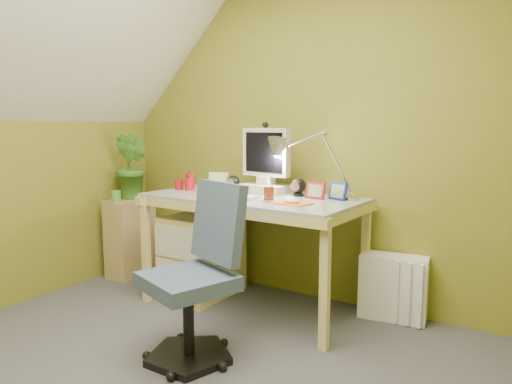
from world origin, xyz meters
The scene contains 20 objects.
wall_back centered at (0.00, 1.60, 1.20)m, with size 3.20×0.01×2.40m, color olive.
slope_ceiling centered at (-1.00, 0.00, 1.85)m, with size 1.10×3.20×1.10m, color white.
desk centered at (-0.15, 1.18, 0.40)m, with size 1.48×0.74×0.79m, color #D1BF6E, non-canonical shape.
monitor centered at (-0.15, 1.36, 1.07)m, with size 0.41×0.24×0.56m, color beige, non-canonical shape.
speaker_left centered at (-0.42, 1.34, 0.85)m, with size 0.09×0.09×0.11m, color black, non-canonical shape.
speaker_right centered at (0.12, 1.34, 0.85)m, with size 0.10×0.10×0.12m, color black, non-canonical shape.
keyboard centered at (-0.23, 1.04, 0.80)m, with size 0.40×0.13×0.02m, color white.
mousepad centered at (0.23, 1.04, 0.79)m, with size 0.23×0.16×0.01m, color orange.
mouse centered at (0.23, 1.04, 0.81)m, with size 0.11×0.07×0.04m, color white.
amber_tumbler centered at (0.03, 1.10, 0.83)m, with size 0.07×0.07×0.08m, color #8C3814.
candle_cluster centered at (-0.75, 1.19, 0.85)m, with size 0.16×0.14×0.12m, color #AD0F1A, non-canonical shape.
photo_frame_red centered at (0.27, 1.30, 0.85)m, with size 0.13×0.02×0.11m, color red.
photo_frame_blue centered at (0.41, 1.34, 0.85)m, with size 0.13×0.02×0.11m, color navy.
photo_frame_green centered at (-0.55, 1.32, 0.86)m, with size 0.15×0.02×0.13m, color #B2C587.
desk_lamp centered at (0.30, 1.36, 1.12)m, with size 0.61×0.26×0.65m, color silver, non-canonical shape.
side_ledge centered at (-1.40, 1.21, 0.33)m, with size 0.24×0.37×0.65m, color tan.
potted_plant centered at (-1.40, 1.26, 0.93)m, with size 0.31×0.25×0.56m, color #3E7828.
green_cup centered at (-1.38, 1.06, 0.70)m, with size 0.07×0.07×0.10m, color #57A946.
task_chair centered at (-0.02, 0.35, 0.45)m, with size 0.50×0.50×0.91m, color #3C4D63, non-canonical shape.
radiator centered at (0.75, 1.50, 0.21)m, with size 0.43×0.17×0.43m, color white.
Camera 1 is at (1.59, -1.49, 1.27)m, focal length 33.00 mm.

